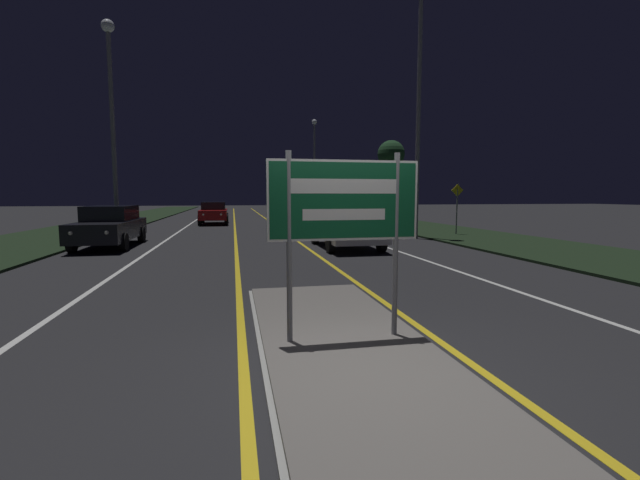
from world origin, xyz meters
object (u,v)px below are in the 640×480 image
object	(u,v)px
highway_sign	(344,209)
car_receding_2	(280,209)
streetlight_right_near	(420,67)
car_approaching_1	(214,212)
car_receding_1	(289,212)
car_approaching_0	(110,226)
streetlight_left_near	(111,99)
car_receding_0	(346,227)
warning_sign	(457,204)
streetlight_right_far	(314,156)

from	to	relation	value
highway_sign	car_receding_2	distance (m)	31.38
streetlight_right_near	car_approaching_1	bearing A→B (deg)	127.97
highway_sign	car_receding_1	world-z (taller)	highway_sign
car_receding_1	car_approaching_0	size ratio (longest dim) A/B	0.90
streetlight_left_near	car_receding_0	distance (m)	11.53
car_approaching_0	car_receding_1	bearing A→B (deg)	55.08
highway_sign	car_receding_0	bearing A→B (deg)	74.81
car_approaching_0	highway_sign	bearing A→B (deg)	-63.92
car_approaching_1	car_receding_1	bearing A→B (deg)	-7.75
car_receding_0	car_receding_2	size ratio (longest dim) A/B	0.94
highway_sign	warning_sign	xyz separation A→B (m)	(9.10, 13.53, -0.24)
car_receding_2	car_approaching_1	xyz separation A→B (m)	(-5.23, -6.79, 0.03)
streetlight_right_near	highway_sign	bearing A→B (deg)	-117.70
streetlight_right_near	car_approaching_1	distance (m)	16.44
highway_sign	warning_sign	world-z (taller)	warning_sign
streetlight_left_near	streetlight_right_near	xyz separation A→B (m)	(12.94, -2.25, 1.46)
streetlight_left_near	car_receding_2	world-z (taller)	streetlight_left_near
streetlight_right_near	car_receding_0	world-z (taller)	streetlight_right_near
streetlight_right_near	car_approaching_1	size ratio (longest dim) A/B	2.47
streetlight_right_near	warning_sign	size ratio (longest dim) A/B	4.78
highway_sign	car_receding_1	size ratio (longest dim) A/B	0.54
car_approaching_1	warning_sign	world-z (taller)	warning_sign
streetlight_left_near	streetlight_right_far	size ratio (longest dim) A/B	1.00
highway_sign	car_receding_1	distance (m)	23.92
streetlight_right_far	car_approaching_0	size ratio (longest dim) A/B	1.92
car_approaching_1	streetlight_right_far	bearing A→B (deg)	52.50
streetlight_right_far	warning_sign	distance (m)	23.43
streetlight_left_near	car_approaching_0	size ratio (longest dim) A/B	1.92
highway_sign	streetlight_left_near	xyz separation A→B (m)	(-6.32, 14.86, 4.22)
highway_sign	car_receding_0	world-z (taller)	highway_sign
streetlight_left_near	streetlight_right_near	bearing A→B (deg)	-9.85
highway_sign	warning_sign	size ratio (longest dim) A/B	0.99
streetlight_left_near	car_receding_1	xyz separation A→B (m)	(8.67, 8.93, -5.18)
highway_sign	streetlight_right_far	xyz separation A→B (m)	(6.54, 36.42, 4.05)
streetlight_right_far	car_receding_2	bearing A→B (deg)	-127.36
streetlight_right_near	warning_sign	xyz separation A→B (m)	(2.48, 0.92, -5.91)
car_receding_1	car_approaching_0	world-z (taller)	car_approaching_0
warning_sign	streetlight_left_near	bearing A→B (deg)	175.07
streetlight_left_near	car_approaching_0	distance (m)	5.93
car_receding_0	car_approaching_1	size ratio (longest dim) A/B	0.99
car_receding_0	warning_sign	distance (m)	7.41
car_receding_1	warning_sign	distance (m)	12.30
streetlight_right_far	car_receding_2	distance (m)	8.21
highway_sign	warning_sign	distance (m)	16.31
streetlight_right_far	streetlight_right_near	bearing A→B (deg)	-89.80
car_receding_1	car_approaching_1	size ratio (longest dim) A/B	0.94
car_receding_0	warning_sign	world-z (taller)	warning_sign
streetlight_right_near	car_receding_2	size ratio (longest dim) A/B	2.36
car_receding_2	car_approaching_1	size ratio (longest dim) A/B	1.05
highway_sign	car_approaching_1	bearing A→B (deg)	96.14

